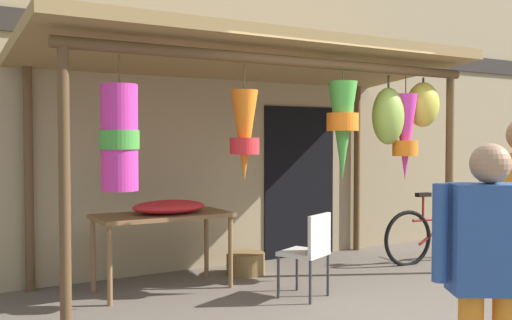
{
  "coord_description": "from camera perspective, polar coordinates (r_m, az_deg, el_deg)",
  "views": [
    {
      "loc": [
        -3.58,
        -4.22,
        1.57
      ],
      "look_at": [
        -0.2,
        1.5,
        1.33
      ],
      "focal_mm": 40.63,
      "sensor_mm": 36.0,
      "label": 1
    }
  ],
  "objects": [
    {
      "name": "folding_chair",
      "position": [
        5.78,
        5.35,
        -8.58
      ],
      "size": [
        0.53,
        0.53,
        0.84
      ],
      "color": "beige",
      "rests_on": "ground_plane"
    },
    {
      "name": "shop_facade",
      "position": [
        7.43,
        -1.68,
        7.26
      ],
      "size": [
        12.68,
        0.29,
        4.49
      ],
      "color": "#9E8966",
      "rests_on": "ground_plane"
    },
    {
      "name": "wicker_basket_by_table",
      "position": [
        6.83,
        -1.03,
        -10.14
      ],
      "size": [
        0.45,
        0.45,
        0.25
      ],
      "primitive_type": "cylinder",
      "color": "brown",
      "rests_on": "ground_plane"
    },
    {
      "name": "customer_foreground",
      "position": [
        3.31,
        21.94,
        -9.64
      ],
      "size": [
        0.52,
        0.4,
        1.55
      ],
      "color": "orange",
      "rests_on": "ground_plane"
    },
    {
      "name": "flower_heap_on_table",
      "position": [
        6.12,
        -8.39,
        -4.56
      ],
      "size": [
        0.78,
        0.54,
        0.14
      ],
      "color": "red",
      "rests_on": "display_table"
    },
    {
      "name": "ground_plane",
      "position": [
        5.75,
        9.62,
        -13.81
      ],
      "size": [
        30.0,
        30.0,
        0.0
      ],
      "primitive_type": "plane",
      "color": "#60564C"
    },
    {
      "name": "parked_bicycle",
      "position": [
        7.83,
        17.68,
        -7.0
      ],
      "size": [
        1.74,
        0.44,
        0.92
      ],
      "color": "black",
      "rests_on": "ground_plane"
    },
    {
      "name": "market_stall_canopy",
      "position": [
        6.24,
        1.46,
        7.78
      ],
      "size": [
        4.86,
        2.14,
        2.6
      ],
      "color": "brown",
      "rests_on": "ground_plane"
    },
    {
      "name": "display_table",
      "position": [
        6.12,
        -9.19,
        -6.03
      ],
      "size": [
        1.39,
        0.68,
        0.8
      ],
      "color": "brown",
      "rests_on": "ground_plane"
    }
  ]
}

